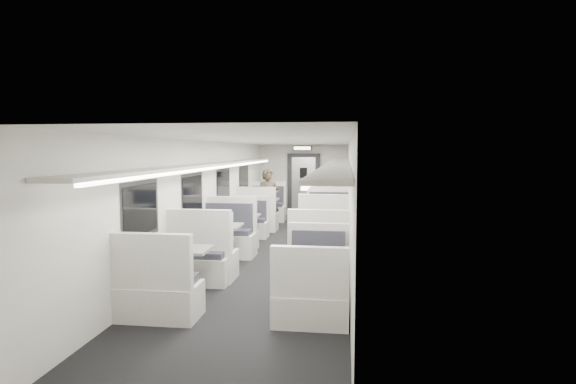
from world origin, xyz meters
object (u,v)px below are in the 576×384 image
(booth_right_d, at_px, (315,281))
(vestibule_door, at_px, (304,185))
(exit_sign, at_px, (302,148))
(booth_left_a, at_px, (262,212))
(booth_right_b, at_px, (327,225))
(booth_left_c, at_px, (216,245))
(booth_right_c, at_px, (323,244))
(booth_right_a, at_px, (330,214))
(booth_left_b, at_px, (243,229))
(booth_left_d, at_px, (180,273))
(passenger, at_px, (268,200))

(booth_right_d, height_order, vestibule_door, vestibule_door)
(exit_sign, bearing_deg, booth_left_a, -118.59)
(booth_right_b, bearing_deg, booth_left_c, -128.38)
(booth_right_d, bearing_deg, booth_left_a, 106.73)
(booth_left_c, distance_m, booth_right_c, 2.05)
(booth_right_a, distance_m, booth_right_c, 4.22)
(booth_right_a, relative_size, booth_right_d, 1.11)
(booth_left_a, distance_m, booth_left_b, 2.56)
(booth_left_b, height_order, booth_left_d, booth_left_d)
(booth_left_b, distance_m, booth_left_c, 2.19)
(vestibule_door, xyz_separation_m, exit_sign, (0.00, -0.49, 1.24))
(booth_left_a, height_order, booth_left_d, booth_left_a)
(booth_right_a, bearing_deg, booth_right_c, -90.00)
(booth_right_c, relative_size, vestibule_door, 1.07)
(booth_right_d, height_order, passenger, passenger)
(booth_left_d, bearing_deg, booth_left_b, 90.00)
(booth_right_b, bearing_deg, booth_right_d, -90.00)
(booth_left_d, bearing_deg, booth_right_a, 73.00)
(booth_right_b, bearing_deg, booth_left_d, -114.51)
(booth_left_d, relative_size, booth_right_b, 0.92)
(booth_right_a, height_order, booth_right_d, booth_right_a)
(booth_left_a, height_order, booth_right_a, booth_left_a)
(booth_left_b, relative_size, booth_right_a, 0.91)
(booth_left_b, bearing_deg, booth_right_d, -63.98)
(booth_right_a, bearing_deg, booth_left_a, 178.21)
(booth_left_d, bearing_deg, booth_right_c, 49.23)
(booth_right_b, distance_m, vestibule_door, 4.69)
(booth_left_c, bearing_deg, booth_right_a, 66.87)
(booth_left_c, xyz_separation_m, booth_right_a, (2.00, 4.68, -0.03))
(booth_left_b, distance_m, vestibule_door, 5.03)
(booth_right_a, xyz_separation_m, vestibule_door, (-1.00, 2.39, 0.65))
(vestibule_door, bearing_deg, booth_right_c, -81.40)
(passenger, bearing_deg, exit_sign, 54.52)
(booth_right_c, bearing_deg, booth_left_b, 139.16)
(passenger, bearing_deg, booth_right_a, 3.42)
(booth_right_c, bearing_deg, booth_left_d, -130.77)
(booth_left_a, relative_size, booth_right_c, 1.02)
(booth_left_d, bearing_deg, booth_left_a, 90.00)
(booth_left_a, xyz_separation_m, booth_left_b, (0.00, -2.56, -0.06))
(booth_left_d, xyz_separation_m, booth_right_c, (2.00, 2.32, 0.01))
(booth_right_d, bearing_deg, vestibule_door, 96.36)
(booth_left_c, distance_m, exit_sign, 6.91)
(booth_right_b, xyz_separation_m, booth_right_d, (0.00, -4.43, -0.07))
(booth_right_a, distance_m, booth_right_d, 6.59)
(booth_left_a, relative_size, exit_sign, 3.69)
(booth_right_c, bearing_deg, exit_sign, 99.28)
(booth_right_b, bearing_deg, booth_left_b, -170.42)
(booth_left_d, distance_m, booth_right_b, 4.82)
(booth_left_a, xyz_separation_m, vestibule_door, (1.00, 2.32, 0.63))
(booth_right_b, height_order, exit_sign, exit_sign)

